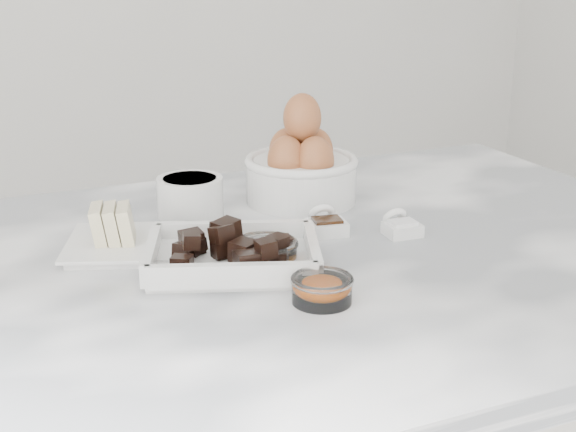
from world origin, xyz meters
The scene contains 9 objects.
marble_slab centered at (0.00, 0.00, 0.92)m, with size 1.20×0.80×0.04m, color white.
chocolate_dish centered at (-0.07, -0.02, 0.96)m, with size 0.25×0.22×0.06m.
butter_plate centered at (-0.18, 0.10, 0.96)m, with size 0.19×0.19×0.06m.
sugar_ramekin centered at (-0.06, 0.20, 0.97)m, with size 0.10×0.10×0.06m.
egg_bowl centered at (0.12, 0.20, 0.99)m, with size 0.18×0.18×0.17m.
honey_bowl centered at (-0.04, -0.03, 0.96)m, with size 0.08×0.08×0.04m.
zest_bowl centered at (-0.02, -0.15, 0.96)m, with size 0.07×0.07×0.03m.
vanilla_spoon centered at (0.09, 0.05, 0.95)m, with size 0.06×0.07×0.04m.
salt_spoon centered at (0.18, 0.01, 0.95)m, with size 0.05×0.06×0.04m.
Camera 1 is at (-0.38, -0.87, 1.31)m, focal length 50.00 mm.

